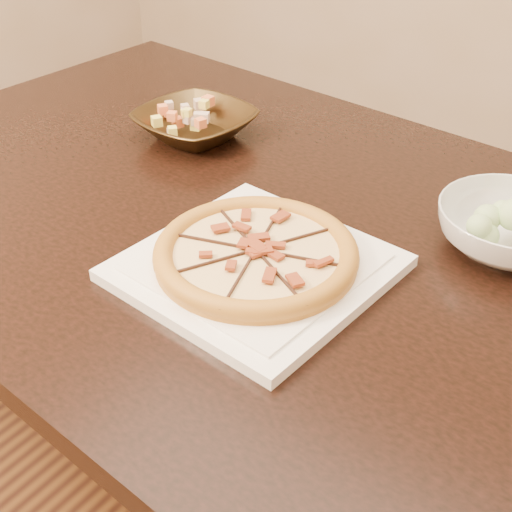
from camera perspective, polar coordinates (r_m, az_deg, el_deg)
The scene contains 6 objects.
dining_table at distance 1.23m, azimuth -1.04°, elevation 0.18°, with size 1.60×1.10×0.75m.
plate at distance 1.02m, azimuth 0.00°, elevation -0.90°, with size 0.36×0.36×0.02m.
pizza at distance 1.01m, azimuth -0.00°, elevation 0.19°, with size 0.29×0.29×0.03m.
bronze_bowl at distance 1.42m, azimuth -4.89°, elevation 10.44°, with size 0.22×0.22×0.05m, color #44321A.
mixed_dish at distance 1.40m, azimuth -5.03°, elevation 11.97°, with size 0.10×0.11×0.03m.
salad_bowl at distance 1.13m, azimuth 19.67°, elevation 2.07°, with size 0.22×0.22×0.07m, color silver.
Camera 1 is at (0.71, -0.67, 1.36)m, focal length 50.00 mm.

